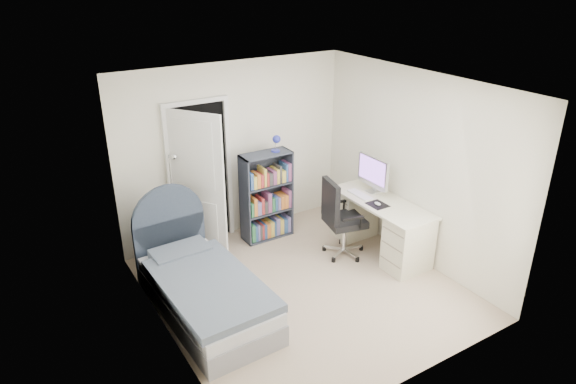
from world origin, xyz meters
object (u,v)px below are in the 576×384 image
nightstand (169,232)px  bed (203,289)px  office_chair (339,215)px  floor_lamp (176,213)px  desk (380,224)px  bookcase (268,200)px

nightstand → bed: bearing=-93.1°
nightstand → office_chair: 2.27m
nightstand → floor_lamp: floor_lamp is taller
bed → nightstand: bed is taller
nightstand → desk: size_ratio=0.40×
bed → floor_lamp: (0.23, 1.40, 0.31)m
floor_lamp → bookcase: bearing=-12.1°
bed → nightstand: (0.07, 1.26, 0.13)m
bed → desk: bearing=-0.7°
bookcase → desk: bookcase is taller
nightstand → bookcase: bearing=-5.1°
bed → desk: size_ratio=1.32×
nightstand → desk: bearing=-27.1°
nightstand → bookcase: size_ratio=0.41×
floor_lamp → nightstand: bearing=-138.8°
desk → office_chair: desk is taller
nightstand → bookcase: bookcase is taller
floor_lamp → desk: size_ratio=0.93×
bookcase → nightstand: bearing=174.9°
bed → bookcase: (1.50, 1.13, 0.30)m
bookcase → desk: (1.10, -1.16, -0.17)m
bed → floor_lamp: size_ratio=1.42×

